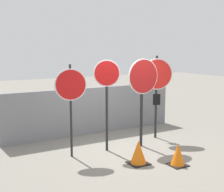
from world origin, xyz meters
TOP-DOWN VIEW (x-y plane):
  - ground_plane at (0.00, 0.00)m, footprint 40.00×40.00m
  - fence_back at (0.00, 1.71)m, footprint 5.68×0.12m
  - stop_sign_0 at (-1.44, -0.00)m, footprint 0.76×0.21m
  - stop_sign_1 at (-0.46, -0.02)m, footprint 0.62×0.33m
  - stop_sign_2 at (0.55, -0.16)m, footprint 0.94×0.14m
  - stop_sign_3 at (1.39, 0.30)m, footprint 0.85×0.36m
  - traffic_cone_0 at (0.44, -1.73)m, footprint 0.40×0.40m
  - traffic_cone_1 at (-0.28, -1.19)m, footprint 0.45×0.45m

SIDE VIEW (x-z plane):
  - ground_plane at x=0.00m, z-range 0.00..0.00m
  - traffic_cone_0 at x=0.44m, z-range 0.00..0.51m
  - traffic_cone_1 at x=-0.28m, z-range 0.00..0.56m
  - fence_back at x=0.00m, z-range 0.00..1.45m
  - stop_sign_0 at x=-1.44m, z-range 0.52..2.80m
  - stop_sign_2 at x=0.55m, z-range 0.52..2.91m
  - stop_sign_3 at x=1.39m, z-range 0.51..2.95m
  - stop_sign_1 at x=-0.46m, z-range 0.55..2.93m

